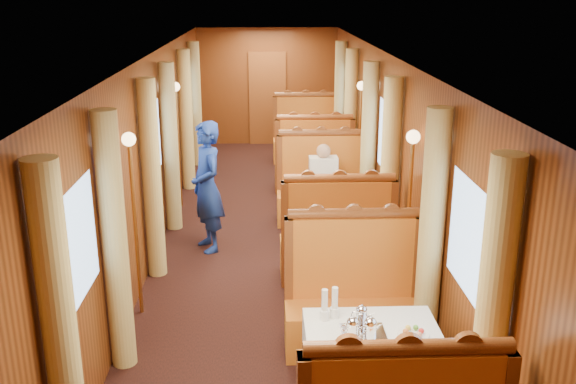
{
  "coord_description": "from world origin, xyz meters",
  "views": [
    {
      "loc": [
        -0.07,
        -7.91,
        3.28
      ],
      "look_at": [
        0.19,
        -0.9,
        1.05
      ],
      "focal_mm": 40.0,
      "sensor_mm": 36.0,
      "label": 1
    }
  ],
  "objects_px": {
    "table_near": "(370,370)",
    "rose_vase_mid": "(331,180)",
    "banquette_near_aft": "(353,305)",
    "banquette_far_fwd": "(314,166)",
    "banquette_mid_fwd": "(336,246)",
    "rose_vase_far": "(310,125)",
    "table_mid": "(328,220)",
    "table_far": "(310,154)",
    "tea_tray": "(363,332)",
    "passenger": "(323,177)",
    "fruit_plate": "(413,333)",
    "banquette_mid_aft": "(321,193)",
    "teapot_back": "(361,317)",
    "teapot_left": "(353,330)",
    "banquette_far_aft": "(306,139)",
    "steward": "(207,187)",
    "teapot_right": "(370,331)"
  },
  "relations": [
    {
      "from": "fruit_plate",
      "to": "banquette_mid_aft",
      "type": "bearing_deg",
      "value": 93.66
    },
    {
      "from": "banquette_near_aft",
      "to": "teapot_back",
      "type": "xyz_separation_m",
      "value": [
        -0.08,
        -0.93,
        0.39
      ]
    },
    {
      "from": "table_far",
      "to": "teapot_back",
      "type": "distance_m",
      "value": 6.93
    },
    {
      "from": "fruit_plate",
      "to": "steward",
      "type": "height_order",
      "value": "steward"
    },
    {
      "from": "table_near",
      "to": "rose_vase_mid",
      "type": "distance_m",
      "value": 3.52
    },
    {
      "from": "table_far",
      "to": "rose_vase_far",
      "type": "height_order",
      "value": "rose_vase_far"
    },
    {
      "from": "table_near",
      "to": "table_far",
      "type": "distance_m",
      "value": 7.0
    },
    {
      "from": "teapot_left",
      "to": "passenger",
      "type": "height_order",
      "value": "passenger"
    },
    {
      "from": "table_mid",
      "to": "teapot_left",
      "type": "bearing_deg",
      "value": -92.74
    },
    {
      "from": "tea_tray",
      "to": "passenger",
      "type": "xyz_separation_m",
      "value": [
        0.08,
        4.31,
        -0.02
      ]
    },
    {
      "from": "rose_vase_far",
      "to": "banquette_far_fwd",
      "type": "bearing_deg",
      "value": -90.0
    },
    {
      "from": "teapot_back",
      "to": "steward",
      "type": "distance_m",
      "value": 3.71
    },
    {
      "from": "banquette_far_fwd",
      "to": "teapot_back",
      "type": "distance_m",
      "value": 5.92
    },
    {
      "from": "tea_tray",
      "to": "teapot_left",
      "type": "xyz_separation_m",
      "value": [
        -0.09,
        -0.06,
        0.06
      ]
    },
    {
      "from": "table_near",
      "to": "banquette_mid_fwd",
      "type": "distance_m",
      "value": 2.49
    },
    {
      "from": "teapot_back",
      "to": "table_near",
      "type": "bearing_deg",
      "value": -35.6
    },
    {
      "from": "teapot_back",
      "to": "rose_vase_mid",
      "type": "bearing_deg",
      "value": 99.04
    },
    {
      "from": "table_near",
      "to": "table_far",
      "type": "height_order",
      "value": "same"
    },
    {
      "from": "banquette_mid_fwd",
      "to": "banquette_far_aft",
      "type": "bearing_deg",
      "value": 90.0
    },
    {
      "from": "passenger",
      "to": "banquette_mid_aft",
      "type": "bearing_deg",
      "value": 90.0
    },
    {
      "from": "banquette_near_aft",
      "to": "banquette_far_fwd",
      "type": "xyz_separation_m",
      "value": [
        0.0,
        4.97,
        0.0
      ]
    },
    {
      "from": "banquette_near_aft",
      "to": "rose_vase_far",
      "type": "xyz_separation_m",
      "value": [
        -0.0,
        5.98,
        0.5
      ]
    },
    {
      "from": "table_far",
      "to": "rose_vase_far",
      "type": "bearing_deg",
      "value": -90.93
    },
    {
      "from": "banquette_mid_aft",
      "to": "banquette_far_aft",
      "type": "height_order",
      "value": "same"
    },
    {
      "from": "table_far",
      "to": "banquette_far_aft",
      "type": "bearing_deg",
      "value": 90.0
    },
    {
      "from": "banquette_far_fwd",
      "to": "rose_vase_mid",
      "type": "xyz_separation_m",
      "value": [
        0.03,
        -2.51,
        0.5
      ]
    },
    {
      "from": "teapot_right",
      "to": "rose_vase_far",
      "type": "distance_m",
      "value": 7.15
    },
    {
      "from": "banquette_mid_fwd",
      "to": "fruit_plate",
      "type": "height_order",
      "value": "banquette_mid_fwd"
    },
    {
      "from": "banquette_far_aft",
      "to": "teapot_back",
      "type": "height_order",
      "value": "banquette_far_aft"
    },
    {
      "from": "table_far",
      "to": "teapot_left",
      "type": "height_order",
      "value": "teapot_left"
    },
    {
      "from": "banquette_far_aft",
      "to": "passenger",
      "type": "relative_size",
      "value": 1.76
    },
    {
      "from": "table_mid",
      "to": "steward",
      "type": "distance_m",
      "value": 1.64
    },
    {
      "from": "banquette_near_aft",
      "to": "rose_vase_mid",
      "type": "xyz_separation_m",
      "value": [
        0.03,
        2.46,
        0.5
      ]
    },
    {
      "from": "table_mid",
      "to": "tea_tray",
      "type": "distance_m",
      "value": 3.58
    },
    {
      "from": "tea_tray",
      "to": "teapot_left",
      "type": "relative_size",
      "value": 2.14
    },
    {
      "from": "banquette_mid_fwd",
      "to": "steward",
      "type": "xyz_separation_m",
      "value": [
        -1.57,
        0.99,
        0.43
      ]
    },
    {
      "from": "teapot_back",
      "to": "banquette_mid_aft",
      "type": "bearing_deg",
      "value": 99.79
    },
    {
      "from": "rose_vase_far",
      "to": "rose_vase_mid",
      "type": "bearing_deg",
      "value": -89.56
    },
    {
      "from": "banquette_mid_fwd",
      "to": "table_far",
      "type": "distance_m",
      "value": 4.51
    },
    {
      "from": "banquette_far_fwd",
      "to": "steward",
      "type": "height_order",
      "value": "steward"
    },
    {
      "from": "banquette_far_aft",
      "to": "steward",
      "type": "distance_m",
      "value": 4.82
    },
    {
      "from": "banquette_mid_aft",
      "to": "teapot_left",
      "type": "xyz_separation_m",
      "value": [
        -0.17,
        -4.64,
        0.39
      ]
    },
    {
      "from": "table_mid",
      "to": "banquette_near_aft",
      "type": "bearing_deg",
      "value": -90.0
    },
    {
      "from": "fruit_plate",
      "to": "rose_vase_mid",
      "type": "height_order",
      "value": "rose_vase_mid"
    },
    {
      "from": "banquette_near_aft",
      "to": "tea_tray",
      "type": "relative_size",
      "value": 3.94
    },
    {
      "from": "teapot_right",
      "to": "rose_vase_mid",
      "type": "bearing_deg",
      "value": 70.43
    },
    {
      "from": "banquette_mid_aft",
      "to": "teapot_back",
      "type": "relative_size",
      "value": 8.93
    },
    {
      "from": "table_near",
      "to": "passenger",
      "type": "xyz_separation_m",
      "value": [
        -0.0,
        4.25,
        0.37
      ]
    },
    {
      "from": "banquette_mid_fwd",
      "to": "rose_vase_far",
      "type": "height_order",
      "value": "banquette_mid_fwd"
    },
    {
      "from": "banquette_mid_aft",
      "to": "table_far",
      "type": "xyz_separation_m",
      "value": [
        0.0,
        2.49,
        -0.05
      ]
    }
  ]
}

